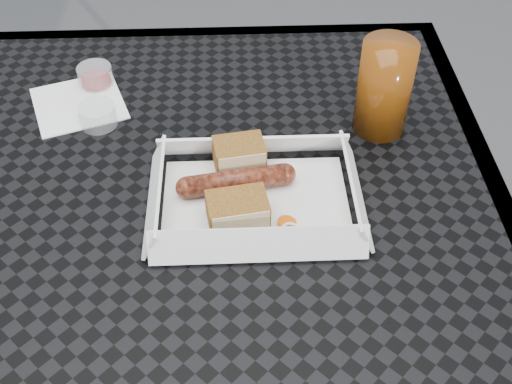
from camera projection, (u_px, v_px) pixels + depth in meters
patio_table at (186, 242)px, 0.82m from camera, size 0.80×0.80×0.74m
food_tray at (256, 203)px, 0.77m from camera, size 0.22×0.15×0.00m
bratwurst at (236, 181)px, 0.77m from camera, size 0.15×0.05×0.03m
bread_near at (239, 155)px, 0.79m from camera, size 0.07×0.05×0.04m
bread_far at (238, 210)px, 0.73m from camera, size 0.07×0.06×0.04m
veg_garnish at (299, 231)px, 0.73m from camera, size 0.03×0.03×0.00m
napkin at (79, 103)px, 0.91m from camera, size 0.15×0.15×0.00m
condiment_cup_sauce at (95, 76)px, 0.93m from camera, size 0.05×0.05×0.03m
condiment_cup_empty at (98, 115)px, 0.86m from camera, size 0.05×0.05×0.03m
drink_glass at (384, 88)px, 0.83m from camera, size 0.07×0.07×0.13m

